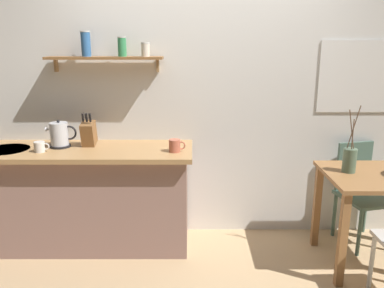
{
  "coord_description": "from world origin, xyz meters",
  "views": [
    {
      "loc": [
        -0.09,
        -2.92,
        1.79
      ],
      "look_at": [
        -0.1,
        0.25,
        0.95
      ],
      "focal_mm": 37.29,
      "sensor_mm": 36.0,
      "label": 1
    }
  ],
  "objects": [
    {
      "name": "electric_kettle",
      "position": [
        -1.2,
        0.35,
        1.0
      ],
      "size": [
        0.26,
        0.17,
        0.23
      ],
      "color": "black",
      "rests_on": "kitchen_counter"
    },
    {
      "name": "ground_plane",
      "position": [
        0.0,
        0.0,
        0.0
      ],
      "size": [
        14.0,
        14.0,
        0.0
      ],
      "primitive_type": "plane",
      "color": "tan"
    },
    {
      "name": "dining_table",
      "position": [
        1.39,
        0.0,
        0.63
      ],
      "size": [
        0.87,
        0.71,
        0.77
      ],
      "color": "#9E6B3D",
      "rests_on": "ground_plane"
    },
    {
      "name": "twig_vase",
      "position": [
        1.14,
        0.06,
        0.88
      ],
      "size": [
        0.1,
        0.1,
        0.53
      ],
      "color": "#567056",
      "rests_on": "dining_table"
    },
    {
      "name": "coffee_mug_by_sink",
      "position": [
        -1.32,
        0.2,
        0.94
      ],
      "size": [
        0.12,
        0.09,
        0.09
      ],
      "color": "white",
      "rests_on": "kitchen_counter"
    },
    {
      "name": "coffee_mug_spare",
      "position": [
        -0.23,
        0.2,
        0.95
      ],
      "size": [
        0.14,
        0.09,
        0.1
      ],
      "color": "#C6664C",
      "rests_on": "kitchen_counter"
    },
    {
      "name": "back_wall",
      "position": [
        0.21,
        0.65,
        1.35
      ],
      "size": [
        6.8,
        0.11,
        2.7
      ],
      "color": "white",
      "rests_on": "ground_plane"
    },
    {
      "name": "dining_chair_far",
      "position": [
        1.42,
        0.42,
        0.49
      ],
      "size": [
        0.48,
        0.51,
        0.89
      ],
      "color": "#4C6B5B",
      "rests_on": "ground_plane"
    },
    {
      "name": "kitchen_counter",
      "position": [
        -1.0,
        0.32,
        0.45
      ],
      "size": [
        1.83,
        0.63,
        0.9
      ],
      "color": "gray",
      "rests_on": "ground_plane"
    },
    {
      "name": "knife_block",
      "position": [
        -0.97,
        0.38,
        1.01
      ],
      "size": [
        0.11,
        0.18,
        0.29
      ],
      "color": "brown",
      "rests_on": "kitchen_counter"
    },
    {
      "name": "wall_shelf",
      "position": [
        -0.8,
        0.49,
        1.67
      ],
      "size": [
        0.98,
        0.2,
        0.34
      ],
      "color": "brown"
    }
  ]
}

